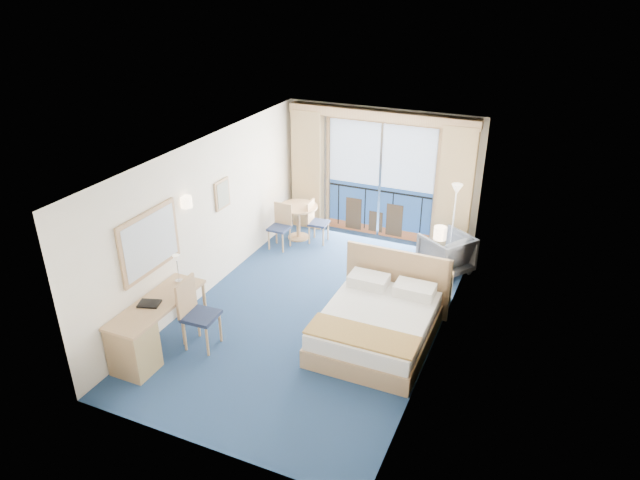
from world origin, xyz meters
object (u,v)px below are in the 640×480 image
Objects in this scene: armchair at (446,253)px; table_chair_a at (315,219)px; bed at (378,323)px; nightstand at (438,288)px; desk_chair at (195,310)px; desk at (139,340)px; floor_lamp at (455,205)px; round_table at (298,214)px; table_chair_b at (281,223)px.

armchair is 0.94× the size of table_chair_a.
bed is 3.61m from table_chair_a.
desk_chair reaches higher than nightstand.
bed is 1.23× the size of desk.
bed is 1.28× the size of floor_lamp.
round_table is 0.39m from table_chair_a.
table_chair_b is (0.08, 4.22, 0.07)m from desk.
table_chair_a is (0.61, 4.71, 0.06)m from desk.
table_chair_a is at bearing -177.59° from floor_lamp.
floor_lamp is at bearing -147.34° from armchair.
round_table is 0.88× the size of table_chair_b.
floor_lamp reaches higher than nightstand.
desk_chair is at bearing 58.89° from desk.
nightstand is 4.01m from desk_chair.
floor_lamp is at bearing 93.98° from nightstand.
round_table is 0.92× the size of table_chair_a.
bed is 1.55m from nightstand.
table_chair_a is at bearing 129.19° from bed.
bed is 2.36× the size of table_chair_a.
desk is at bearing -89.95° from table_chair_b.
table_chair_a is (-2.74, 0.20, 0.12)m from armchair.
table_chair_a reaches higher than nightstand.
table_chair_b reaches higher than desk.
nightstand is at bearing -119.26° from table_chair_a.
table_chair_b is (-2.81, 2.30, 0.21)m from bed.
floor_lamp is at bearing -38.59° from desk_chair.
desk is 1.92× the size of table_chair_a.
round_table is at bearing 133.59° from bed.
table_chair_a is at bearing -5.40° from desk_chair.
table_chair_b is at bearing 3.00° from desk_chair.
nightstand is 3.51m from table_chair_b.
desk_chair is at bearing -82.85° from table_chair_b.
desk_chair is (-2.92, -4.09, -0.61)m from floor_lamp.
armchair is (-0.12, 1.16, 0.10)m from nightstand.
floor_lamp is at bearing 55.09° from desk.
table_chair_a is at bearing 43.99° from table_chair_b.
desk is 2.10× the size of round_table.
round_table is (-2.67, 2.80, 0.24)m from bed.
bed is 1.89× the size of desk_chair.
armchair is at bearing -93.06° from floor_lamp.
table_chair_b is at bearing 129.06° from table_chair_a.
table_chair_a is 0.96× the size of table_chair_b.
desk_chair is 3.50m from table_chair_b.
armchair is 3.14m from round_table.
bed is 2.58× the size of round_table.
table_chair_b is at bearing 88.93° from desk.
table_chair_b is (-0.53, -0.49, 0.02)m from table_chair_a.
armchair is 0.51× the size of floor_lamp.
desk is at bearing -146.43° from bed.
bed is 3.87m from round_table.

